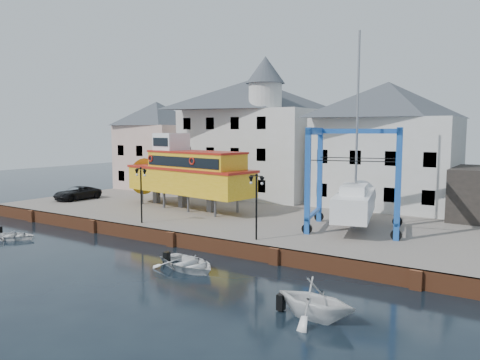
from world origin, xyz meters
The scene contains 14 objects.
ground centered at (0.00, 0.00, 0.00)m, with size 140.00×140.00×0.00m, color black.
hardstanding centered at (0.00, 11.00, 0.50)m, with size 44.00×22.00×1.00m, color #655C57.
quay_wall centered at (0.00, 0.10, 0.50)m, with size 44.00×0.47×1.00m.
building_pink centered at (-18.00, 18.00, 6.15)m, with size 8.00×7.00×10.30m.
building_white_main centered at (-4.87, 18.39, 7.34)m, with size 14.00×8.30×14.00m.
building_white_right centered at (9.00, 19.00, 6.60)m, with size 12.00×8.00×11.20m.
lamp_post_left centered at (-4.00, 1.20, 4.17)m, with size 1.12×0.32×4.20m.
lamp_post_right centered at (6.00, 1.20, 4.17)m, with size 1.12×0.32×4.20m.
tour_boat centered at (-6.14, 8.44, 4.14)m, with size 15.66×6.10×6.65m.
travel_lift centered at (9.97, 8.22, 3.27)m, with size 7.33×9.30×13.61m.
van centered at (-18.02, 6.31, 1.66)m, with size 2.18×4.73×1.32m, color black.
motorboat_b centered at (4.25, -3.47, 0.00)m, with size 2.99×4.19×0.87m, color white.
motorboat_c centered at (13.27, -6.12, 0.00)m, with size 3.05×3.54×1.86m, color white.
motorboat_d centered at (-11.20, -4.75, 0.00)m, with size 2.44×3.41×0.71m, color white.
Camera 1 is at (20.93, -23.66, 7.84)m, focal length 35.00 mm.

